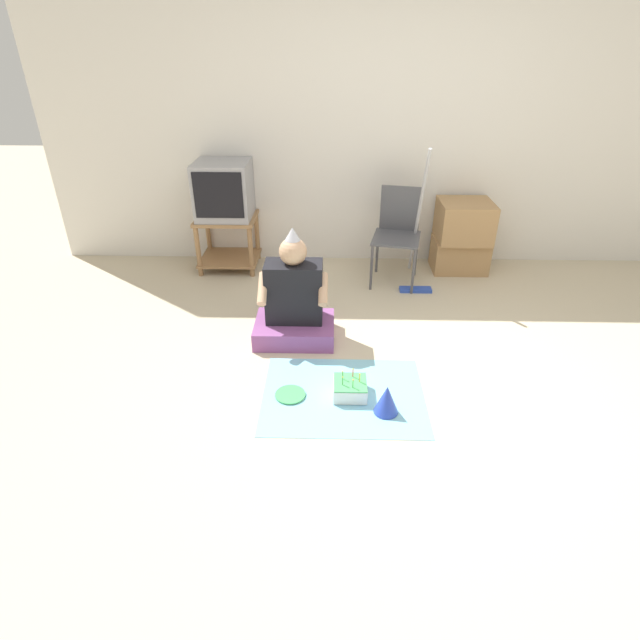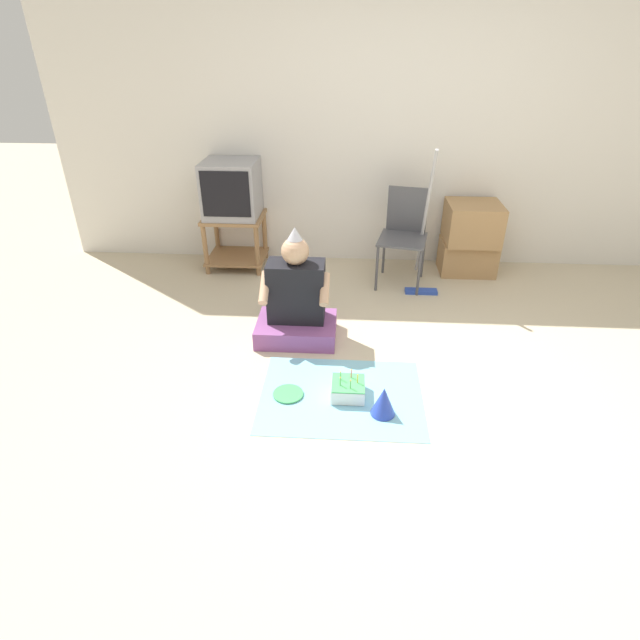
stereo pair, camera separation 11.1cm
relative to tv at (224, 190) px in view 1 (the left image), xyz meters
The scene contains 12 objects.
ground_plane 2.57m from the tv, 52.13° to the right, with size 16.00×16.00×0.00m, color beige.
wall_back 1.62m from the tv, 10.36° to the left, with size 6.40×0.06×2.55m.
tv_stand 0.45m from the tv, 90.00° to the right, with size 0.55×0.49×0.51m.
tv is the anchor object (origin of this frame).
folding_chair 1.61m from the tv, ahead, with size 0.48×0.51×0.83m.
cardboard_box_stack 2.25m from the tv, ahead, with size 0.51×0.46×0.66m.
dust_mop 1.82m from the tv, 12.18° to the right, with size 0.28×0.50×1.22m.
person_seated 1.55m from the tv, 60.79° to the right, with size 0.58×0.43×0.85m.
party_cloth 2.38m from the tv, 61.70° to the right, with size 1.02×0.79×0.01m.
birthday_cake 2.39m from the tv, 60.77° to the right, with size 0.21×0.21×0.16m.
party_hat_blue 2.61m from the tv, 58.36° to the right, with size 0.15×0.15×0.19m.
paper_plate 2.27m from the tv, 69.81° to the right, with size 0.19×0.19×0.01m.
Camera 1 is at (-0.52, -2.56, 1.97)m, focal length 28.00 mm.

